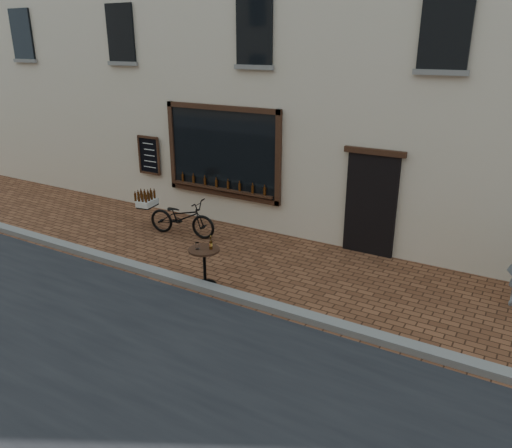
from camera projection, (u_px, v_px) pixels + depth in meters
The scene contains 5 objects.
ground at pixel (204, 296), 9.13m from camera, with size 90.00×90.00×0.00m, color #542E1B.
kerb at pixel (210, 289), 9.27m from camera, with size 90.00×0.25×0.12m, color slate.
shop_building at pixel (349, 16), 12.66m from camera, with size 28.00×6.20×10.00m.
cargo_bicycle at pixel (181, 217), 11.86m from camera, with size 2.08×0.85×0.97m.
bistro_table at pixel (204, 260), 9.34m from camera, with size 0.59×0.59×1.01m.
Camera 1 is at (4.98, -6.49, 4.37)m, focal length 35.00 mm.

